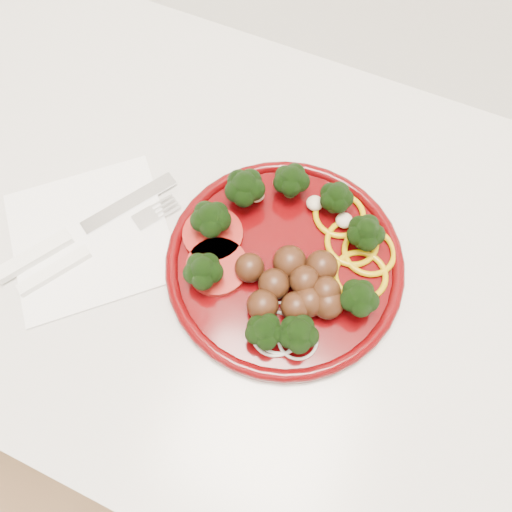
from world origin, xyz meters
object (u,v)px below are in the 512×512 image
at_px(napkin, 91,236).
at_px(knife, 65,239).
at_px(plate, 287,261).
at_px(fork, 74,259).

height_order(napkin, knife, knife).
distance_m(plate, knife, 0.25).
height_order(knife, fork, knife).
relative_size(napkin, fork, 0.96).
relative_size(napkin, knife, 0.85).
bearing_deg(napkin, fork, -86.71).
distance_m(plate, fork, 0.24).
xyz_separation_m(plate, knife, (-0.24, -0.07, -0.01)).
distance_m(napkin, knife, 0.03).
height_order(plate, napkin, plate).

